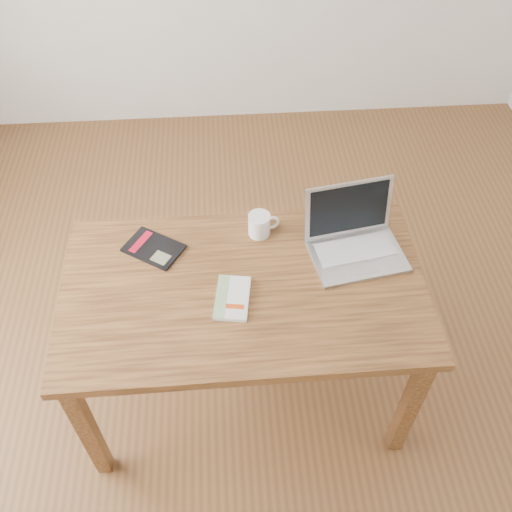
{
  "coord_description": "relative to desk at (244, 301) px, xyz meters",
  "views": [
    {
      "loc": [
        -0.11,
        -1.48,
        2.41
      ],
      "look_at": [
        -0.01,
        -0.11,
        0.85
      ],
      "focal_mm": 40.0,
      "sensor_mm": 36.0,
      "label": 1
    }
  ],
  "objects": [
    {
      "name": "laptop",
      "position": [
        0.44,
        0.16,
        0.14
      ],
      "size": [
        0.39,
        0.34,
        0.25
      ],
      "rotation": [
        0.0,
        0.0,
        0.17
      ],
      "color": "silver",
      "rests_on": "desk"
    },
    {
      "name": "coffee_mug",
      "position": [
        0.08,
        0.27,
        0.14
      ],
      "size": [
        0.13,
        0.09,
        0.1
      ],
      "rotation": [
        0.0,
        0.0,
        0.16
      ],
      "color": "white",
      "rests_on": "desk"
    },
    {
      "name": "white_guidebook",
      "position": [
        -0.04,
        -0.06,
        0.1
      ],
      "size": [
        0.15,
        0.21,
        0.02
      ],
      "rotation": [
        0.0,
        0.0,
        -0.14
      ],
      "color": "silver",
      "rests_on": "desk"
    },
    {
      "name": "room",
      "position": [
        -0.01,
        0.17,
        0.69
      ],
      "size": [
        4.04,
        4.04,
        2.7
      ],
      "color": "brown",
      "rests_on": "ground"
    },
    {
      "name": "black_guidebook",
      "position": [
        -0.34,
        0.21,
        0.1
      ],
      "size": [
        0.26,
        0.24,
        0.01
      ],
      "rotation": [
        0.0,
        0.0,
        1.0
      ],
      "color": "black",
      "rests_on": "desk"
    },
    {
      "name": "desk",
      "position": [
        0.0,
        0.0,
        0.0
      ],
      "size": [
        1.37,
        0.79,
        0.75
      ],
      "rotation": [
        0.0,
        0.0,
        0.01
      ],
      "color": "brown",
      "rests_on": "ground"
    }
  ]
}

